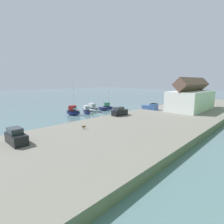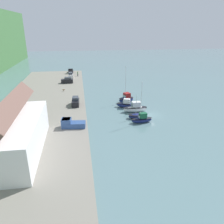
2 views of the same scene
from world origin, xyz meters
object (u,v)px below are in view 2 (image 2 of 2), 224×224
at_px(moored_boat_1, 137,116).
at_px(parked_car_0, 71,75).
at_px(moored_boat_2, 135,108).
at_px(moored_boat_0, 142,119).
at_px(moored_boat_4, 126,99).
at_px(parked_car_1, 76,102).
at_px(dog_on_quay, 64,90).
at_px(person_on_quay, 78,74).
at_px(moored_boat_3, 126,104).
at_px(pickup_truck_0, 71,71).
at_px(parked_car_3, 67,81).
at_px(pickup_truck_1, 71,124).

relative_size(moored_boat_1, parked_car_0, 1.32).
bearing_deg(moored_boat_2, moored_boat_0, 179.22).
height_order(moored_boat_4, parked_car_1, moored_boat_4).
distance_m(moored_boat_0, moored_boat_2, 6.81).
height_order(moored_boat_2, parked_car_0, parked_car_0).
bearing_deg(dog_on_quay, person_on_quay, -47.46).
bearing_deg(moored_boat_3, pickup_truck_0, 39.39).
bearing_deg(dog_on_quay, parked_car_3, -39.65).
height_order(moored_boat_0, moored_boat_4, moored_boat_4).
bearing_deg(dog_on_quay, moored_boat_3, -164.93).
height_order(pickup_truck_1, dog_on_quay, pickup_truck_1).
xyz_separation_m(moored_boat_1, moored_boat_2, (4.15, -0.58, 0.40)).
height_order(moored_boat_0, parked_car_1, moored_boat_0).
bearing_deg(moored_boat_2, parked_car_3, 32.83).
relative_size(moored_boat_2, moored_boat_4, 0.59).
relative_size(parked_car_1, person_on_quay, 2.00).
distance_m(parked_car_0, parked_car_3, 8.78).
distance_m(moored_boat_1, parked_car_0, 44.64).
xyz_separation_m(moored_boat_1, pickup_truck_0, (51.41, 16.77, 1.53)).
height_order(moored_boat_0, parked_car_3, moored_boat_0).
bearing_deg(parked_car_3, person_on_quay, -18.63).
bearing_deg(person_on_quay, dog_on_quay, 168.20).
distance_m(moored_boat_4, pickup_truck_1, 23.23).
relative_size(parked_car_0, dog_on_quay, 5.21).
distance_m(moored_boat_4, pickup_truck_0, 42.87).
distance_m(moored_boat_3, parked_car_0, 37.11).
bearing_deg(person_on_quay, moored_boat_1, -162.61).
distance_m(parked_car_0, pickup_truck_1, 47.07).
distance_m(moored_boat_1, dog_on_quay, 28.52).
relative_size(moored_boat_3, person_on_quay, 2.49).
distance_m(moored_boat_1, parked_car_1, 16.56).
bearing_deg(dog_on_quay, parked_car_1, 159.68).
bearing_deg(pickup_truck_1, person_on_quay, 4.22).
bearing_deg(parked_car_0, dog_on_quay, 81.67).
bearing_deg(parked_car_1, person_on_quay, -88.83).
bearing_deg(moored_boat_0, pickup_truck_1, 95.93).
bearing_deg(pickup_truck_1, dog_on_quay, 12.33).
xyz_separation_m(moored_boat_0, pickup_truck_1, (-2.97, 15.67, 1.25)).
bearing_deg(moored_boat_4, parked_car_1, 86.98).
bearing_deg(dog_on_quay, moored_boat_2, -168.83).
bearing_deg(parked_car_3, parked_car_0, -5.98).
distance_m(parked_car_0, dog_on_quay, 19.65).
distance_m(moored_boat_1, person_on_quay, 45.91).
relative_size(parked_car_0, pickup_truck_0, 0.90).
relative_size(moored_boat_0, moored_boat_3, 1.79).
bearing_deg(moored_boat_3, moored_boat_2, -136.23).
xyz_separation_m(moored_boat_3, pickup_truck_1, (-13.37, 14.20, 1.24)).
distance_m(parked_car_0, person_on_quay, 3.70).
bearing_deg(moored_boat_2, parked_car_1, 76.47).
height_order(parked_car_0, pickup_truck_0, parked_car_0).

